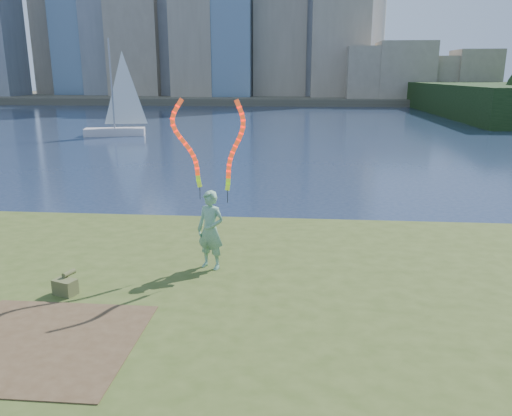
# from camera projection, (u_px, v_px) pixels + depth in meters

# --- Properties ---
(ground) EXTENTS (320.00, 320.00, 0.00)m
(ground) POSITION_uv_depth(u_px,v_px,m) (206.00, 307.00, 11.51)
(ground) COLOR #1A2741
(ground) RESTS_ON ground
(grassy_knoll) EXTENTS (20.00, 18.00, 0.80)m
(grassy_knoll) POSITION_uv_depth(u_px,v_px,m) (182.00, 346.00, 9.22)
(grassy_knoll) COLOR #3A4A1A
(grassy_knoll) RESTS_ON ground
(dirt_patch) EXTENTS (3.20, 3.00, 0.02)m
(dirt_patch) POSITION_uv_depth(u_px,v_px,m) (41.00, 343.00, 8.41)
(dirt_patch) COLOR #47331E
(dirt_patch) RESTS_ON grassy_knoll
(far_shore) EXTENTS (320.00, 40.00, 1.20)m
(far_shore) POSITION_uv_depth(u_px,v_px,m) (290.00, 98.00, 102.77)
(far_shore) COLOR #4C4738
(far_shore) RESTS_ON ground
(woman_with_ribbons) EXTENTS (1.99, 0.85, 4.20)m
(woman_with_ribbons) POSITION_uv_depth(u_px,v_px,m) (211.00, 210.00, 11.38)
(woman_with_ribbons) COLOR #166F3E
(woman_with_ribbons) RESTS_ON grassy_knoll
(canvas_bag) EXTENTS (0.53, 0.59, 0.43)m
(canvas_bag) POSITION_uv_depth(u_px,v_px,m) (66.00, 286.00, 10.26)
(canvas_bag) COLOR #475127
(canvas_bag) RESTS_ON grassy_knoll
(sailboat) EXTENTS (5.47, 2.79, 8.22)m
(sailboat) POSITION_uv_depth(u_px,v_px,m) (117.00, 119.00, 43.46)
(sailboat) COLOR silver
(sailboat) RESTS_ON ground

